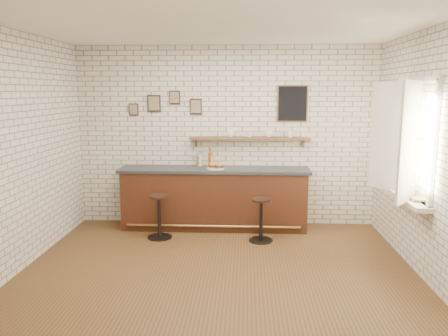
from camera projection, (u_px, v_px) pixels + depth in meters
The scene contains 21 objects.
ground at pixel (219, 268), 5.64m from camera, with size 5.00×5.00×0.00m, color brown.
bar_counter at pixel (214, 198), 7.23m from camera, with size 3.10×0.65×1.01m.
sandwich_plate at pixel (216, 169), 7.07m from camera, with size 0.28×0.28×0.01m, color white.
ciabatta_sandwich at pixel (216, 166), 7.06m from camera, with size 0.25×0.16×0.08m.
potato_chips at pixel (214, 168), 7.06m from camera, with size 0.26×0.18×0.00m.
bitters_bottle_brown at pixel (198, 161), 7.33m from camera, with size 0.07×0.07×0.22m.
bitters_bottle_white at pixel (200, 160), 7.33m from camera, with size 0.06×0.06×0.24m.
bitters_bottle_amber at pixel (210, 159), 7.32m from camera, with size 0.07×0.07×0.30m.
condiment_bottle_yellow at pixel (211, 161), 7.32m from camera, with size 0.06×0.06×0.20m.
bar_stool_left at pixel (159, 215), 6.74m from camera, with size 0.39×0.39×0.68m.
bar_stool_right at pixel (261, 218), 6.60m from camera, with size 0.37×0.37×0.66m.
wall_shelf at pixel (250, 139), 7.23m from camera, with size 2.00×0.18×0.18m.
shelf_cup_a at pixel (231, 134), 7.23m from camera, with size 0.12×0.12×0.10m, color white.
shelf_cup_b at pixel (250, 135), 7.22m from camera, with size 0.09×0.09×0.09m, color white.
shelf_cup_c at pixel (269, 134), 7.20m from camera, with size 0.13×0.13×0.11m, color white.
shelf_cup_d at pixel (290, 134), 7.18m from camera, with size 0.11×0.11×0.10m, color white.
back_wall_decor at pixel (239, 104), 7.22m from camera, with size 2.96×0.02×0.56m.
window_sill at pixel (404, 197), 5.66m from camera, with size 0.20×1.35×0.06m.
casement_window at pixel (405, 139), 5.53m from camera, with size 0.40×1.30×1.56m.
book_lower at pixel (411, 199), 5.37m from camera, with size 0.16×0.22×0.02m, color tan.
book_upper at pixel (411, 198), 5.36m from camera, with size 0.16×0.21×0.02m, color tan.
Camera 1 is at (0.34, -5.32, 2.26)m, focal length 35.00 mm.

